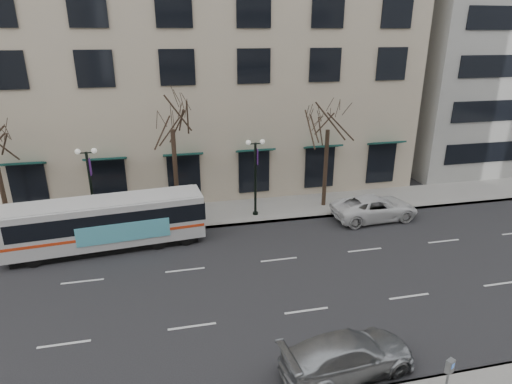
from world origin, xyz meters
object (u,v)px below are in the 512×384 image
object	(u,v)px
tree_far_mid	(171,114)
lamp_post_right	(256,174)
silver_car	(348,355)
tree_far_right	(329,115)
city_bus	(108,222)
lamp_post_left	(91,186)
pay_station	(449,369)
white_pickup	(375,208)

from	to	relation	value
tree_far_mid	lamp_post_right	xyz separation A→B (m)	(5.01, -0.60, -3.96)
silver_car	tree_far_right	bearing A→B (deg)	-24.36
lamp_post_right	silver_car	bearing A→B (deg)	-88.92
lamp_post_right	tree_far_right	bearing A→B (deg)	6.85
lamp_post_right	city_bus	distance (m)	9.41
lamp_post_left	tree_far_right	bearing A→B (deg)	2.29
tree_far_right	pay_station	distance (m)	17.48
lamp_post_right	pay_station	world-z (taller)	lamp_post_right
tree_far_right	white_pickup	world-z (taller)	tree_far_right
lamp_post_left	pay_station	distance (m)	20.67
tree_far_mid	silver_car	size ratio (longest dim) A/B	1.72
lamp_post_left	city_bus	size ratio (longest dim) A/B	0.48
tree_far_mid	tree_far_right	world-z (taller)	tree_far_mid
tree_far_right	lamp_post_right	world-z (taller)	tree_far_right
white_pickup	lamp_post_right	bearing A→B (deg)	72.34
tree_far_mid	lamp_post_left	size ratio (longest dim) A/B	1.64
lamp_post_right	city_bus	world-z (taller)	lamp_post_right
city_bus	white_pickup	distance (m)	16.49
pay_station	tree_far_right	bearing A→B (deg)	59.16
tree_far_mid	city_bus	world-z (taller)	tree_far_mid
lamp_post_left	white_pickup	world-z (taller)	lamp_post_left
city_bus	pay_station	bearing A→B (deg)	-53.70
tree_far_right	silver_car	world-z (taller)	tree_far_right
silver_car	white_pickup	world-z (taller)	white_pickup
lamp_post_right	lamp_post_left	bearing A→B (deg)	180.00
silver_car	white_pickup	size ratio (longest dim) A/B	0.89
tree_far_mid	lamp_post_right	distance (m)	6.41
tree_far_right	white_pickup	distance (m)	6.71
lamp_post_left	white_pickup	xyz separation A→B (m)	(17.49, -2.03, -2.17)
tree_far_mid	tree_far_right	xyz separation A→B (m)	(10.00, -0.00, -0.48)
tree_far_right	lamp_post_right	xyz separation A→B (m)	(-4.99, -0.60, -3.48)
lamp_post_left	silver_car	bearing A→B (deg)	-54.13
tree_far_right	silver_car	xyz separation A→B (m)	(-4.72, -14.80, -5.70)
tree_far_right	lamp_post_left	size ratio (longest dim) A/B	1.55
pay_station	silver_car	bearing A→B (deg)	123.85
city_bus	pay_station	distance (m)	18.04
tree_far_right	silver_car	size ratio (longest dim) A/B	1.62
silver_car	tree_far_mid	bearing A→B (deg)	12.96
lamp_post_right	tree_far_mid	bearing A→B (deg)	173.17
tree_far_mid	pay_station	bearing A→B (deg)	-64.04
lamp_post_left	lamp_post_right	bearing A→B (deg)	0.00
tree_far_right	city_bus	size ratio (longest dim) A/B	0.74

